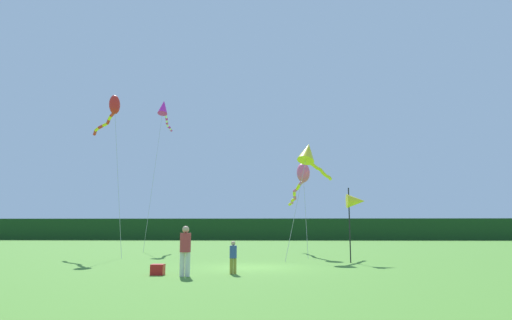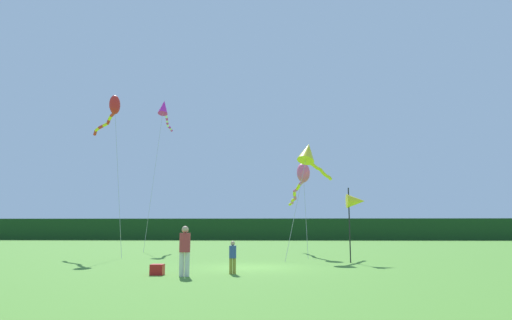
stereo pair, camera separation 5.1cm
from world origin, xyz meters
TOP-DOWN VIEW (x-y plane):
  - ground_plane at (0.00, 0.00)m, footprint 120.00×120.00m
  - distant_treeline at (0.00, 45.00)m, footprint 108.00×2.59m
  - person_adult at (-2.19, -3.75)m, footprint 0.39×0.39m
  - person_child at (-0.56, -2.88)m, footprint 0.27×0.27m
  - cooler_box at (-3.28, -3.25)m, footprint 0.46×0.44m
  - banner_flag_pole at (5.10, 2.70)m, footprint 0.90×0.70m
  - kite_red at (-9.46, 8.08)m, footprint 4.29×5.54m
  - kite_rainbow at (2.82, 8.54)m, footprint 1.15×8.07m
  - kite_yellow at (3.06, 5.73)m, footprint 3.20×5.32m
  - kite_magenta at (-7.90, 15.46)m, footprint 0.87×6.70m

SIDE VIEW (x-z plane):
  - ground_plane at x=0.00m, z-range 0.00..0.00m
  - cooler_box at x=-3.28m, z-range 0.00..0.38m
  - person_child at x=-0.56m, z-range 0.07..1.28m
  - person_adult at x=-2.19m, z-range 0.10..1.86m
  - distant_treeline at x=0.00m, z-range 0.00..3.03m
  - banner_flag_pole at x=5.10m, z-range 1.14..4.82m
  - kite_rainbow at x=2.82m, z-range 1.95..7.79m
  - kite_yellow at x=3.06m, z-range 2.54..9.27m
  - kite_red at x=-9.46m, z-range 4.22..14.49m
  - kite_magenta at x=-7.90m, z-range 5.22..17.40m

